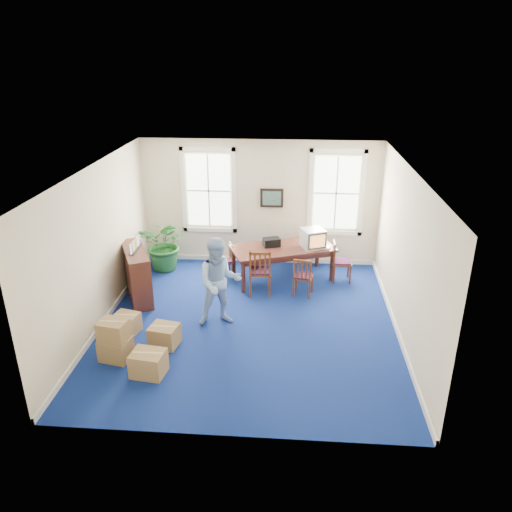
# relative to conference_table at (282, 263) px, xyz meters

# --- Properties ---
(floor) EXTENTS (6.50, 6.50, 0.00)m
(floor) POSITION_rel_conference_table_xyz_m (-0.62, -2.21, -0.41)
(floor) COLOR navy
(floor) RESTS_ON ground
(ceiling) EXTENTS (6.50, 6.50, 0.00)m
(ceiling) POSITION_rel_conference_table_xyz_m (-0.62, -2.21, 2.79)
(ceiling) COLOR white
(ceiling) RESTS_ON ground
(wall_back) EXTENTS (6.50, 0.00, 6.50)m
(wall_back) POSITION_rel_conference_table_xyz_m (-0.62, 1.04, 1.19)
(wall_back) COLOR beige
(wall_back) RESTS_ON ground
(wall_front) EXTENTS (6.50, 0.00, 6.50)m
(wall_front) POSITION_rel_conference_table_xyz_m (-0.62, -5.46, 1.19)
(wall_front) COLOR beige
(wall_front) RESTS_ON ground
(wall_left) EXTENTS (0.00, 6.50, 6.50)m
(wall_left) POSITION_rel_conference_table_xyz_m (-3.62, -2.21, 1.19)
(wall_left) COLOR beige
(wall_left) RESTS_ON ground
(wall_right) EXTENTS (0.00, 6.50, 6.50)m
(wall_right) POSITION_rel_conference_table_xyz_m (2.38, -2.21, 1.19)
(wall_right) COLOR beige
(wall_right) RESTS_ON ground
(baseboard_back) EXTENTS (6.00, 0.04, 0.12)m
(baseboard_back) POSITION_rel_conference_table_xyz_m (-0.62, 1.01, -0.35)
(baseboard_back) COLOR white
(baseboard_back) RESTS_ON ground
(baseboard_left) EXTENTS (0.04, 6.50, 0.12)m
(baseboard_left) POSITION_rel_conference_table_xyz_m (-3.59, -2.21, -0.35)
(baseboard_left) COLOR white
(baseboard_left) RESTS_ON ground
(baseboard_right) EXTENTS (0.04, 6.50, 0.12)m
(baseboard_right) POSITION_rel_conference_table_xyz_m (2.35, -2.21, -0.35)
(baseboard_right) COLOR white
(baseboard_right) RESTS_ON ground
(window_left) EXTENTS (1.40, 0.12, 2.20)m
(window_left) POSITION_rel_conference_table_xyz_m (-1.92, 1.02, 1.49)
(window_left) COLOR white
(window_left) RESTS_ON ground
(window_right) EXTENTS (1.40, 0.12, 2.20)m
(window_right) POSITION_rel_conference_table_xyz_m (1.28, 1.02, 1.49)
(window_right) COLOR white
(window_right) RESTS_ON ground
(wall_picture) EXTENTS (0.58, 0.06, 0.48)m
(wall_picture) POSITION_rel_conference_table_xyz_m (-0.32, 0.99, 1.34)
(wall_picture) COLOR black
(wall_picture) RESTS_ON ground
(conference_table) EXTENTS (2.65, 1.89, 0.82)m
(conference_table) POSITION_rel_conference_table_xyz_m (0.00, 0.00, 0.00)
(conference_table) COLOR #4B211A
(conference_table) RESTS_ON ground
(crt_tv) EXTENTS (0.67, 0.70, 0.45)m
(crt_tv) POSITION_rel_conference_table_xyz_m (0.71, 0.05, 0.64)
(crt_tv) COLOR #B7B7BC
(crt_tv) RESTS_ON conference_table
(game_console) EXTENTS (0.21, 0.23, 0.05)m
(game_console) POSITION_rel_conference_table_xyz_m (1.04, 0.00, 0.44)
(game_console) COLOR white
(game_console) RESTS_ON conference_table
(equipment_bag) EXTENTS (0.46, 0.37, 0.20)m
(equipment_bag) POSITION_rel_conference_table_xyz_m (-0.27, 0.05, 0.51)
(equipment_bag) COLOR black
(equipment_bag) RESTS_ON conference_table
(chair_near_left) EXTENTS (0.54, 0.54, 1.11)m
(chair_near_left) POSITION_rel_conference_table_xyz_m (-0.49, -0.82, 0.14)
(chair_near_left) COLOR brown
(chair_near_left) RESTS_ON ground
(chair_near_right) EXTENTS (0.49, 0.49, 0.94)m
(chair_near_right) POSITION_rel_conference_table_xyz_m (0.49, -0.82, 0.06)
(chair_near_right) COLOR brown
(chair_near_right) RESTS_ON ground
(chair_end_left) EXTENTS (0.48, 0.48, 0.85)m
(chair_end_left) POSITION_rel_conference_table_xyz_m (-1.43, 0.00, 0.01)
(chair_end_left) COLOR brown
(chair_end_left) RESTS_ON ground
(chair_end_right) EXTENTS (0.46, 0.46, 0.99)m
(chair_end_right) POSITION_rel_conference_table_xyz_m (1.43, 0.00, 0.08)
(chair_end_right) COLOR brown
(chair_end_right) RESTS_ON ground
(man) EXTENTS (1.05, 0.91, 1.84)m
(man) POSITION_rel_conference_table_xyz_m (-1.21, -2.23, 0.51)
(man) COLOR #90B3E0
(man) RESTS_ON ground
(credenza) EXTENTS (1.04, 1.58, 1.21)m
(credenza) POSITION_rel_conference_table_xyz_m (-3.22, -1.23, 0.19)
(credenza) COLOR #4B211A
(credenza) RESTS_ON ground
(brochure_rack) EXTENTS (0.18, 0.62, 0.27)m
(brochure_rack) POSITION_rel_conference_table_xyz_m (-3.20, -1.23, 0.93)
(brochure_rack) COLOR #99999E
(brochure_rack) RESTS_ON credenza
(potted_plant) EXTENTS (1.43, 1.31, 1.35)m
(potted_plant) POSITION_rel_conference_table_xyz_m (-2.95, 0.34, 0.26)
(potted_plant) COLOR #1E5C24
(potted_plant) RESTS_ON ground
(cardboard_boxes) EXTENTS (1.71, 1.71, 0.82)m
(cardboard_boxes) POSITION_rel_conference_table_xyz_m (-2.71, -3.55, -0.00)
(cardboard_boxes) COLOR #9B7948
(cardboard_boxes) RESTS_ON ground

